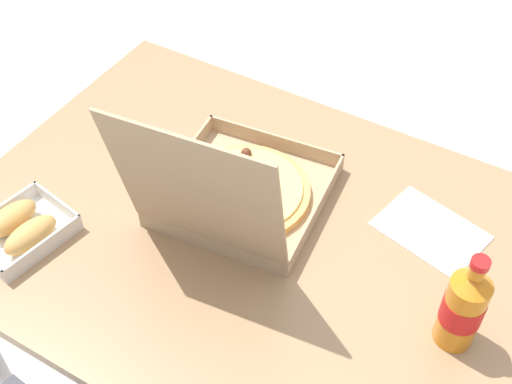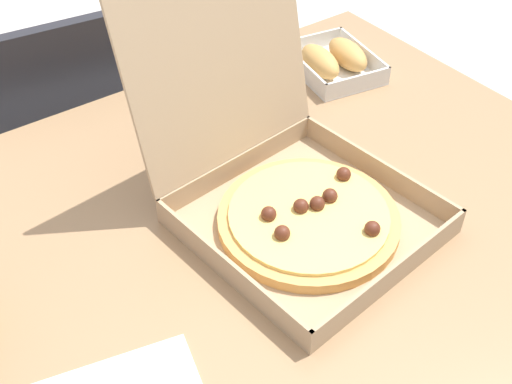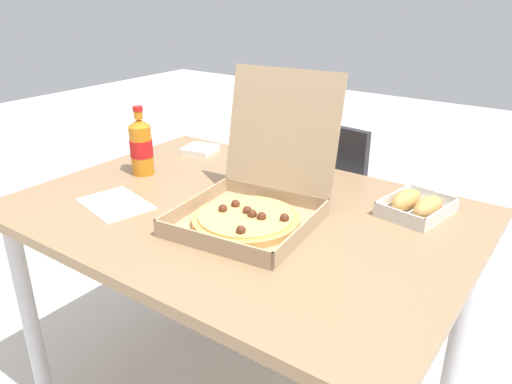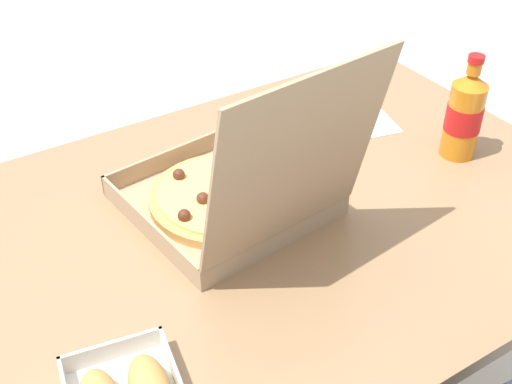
{
  "view_description": "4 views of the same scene",
  "coord_description": "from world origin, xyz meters",
  "px_view_note": "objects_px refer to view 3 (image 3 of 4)",
  "views": [
    {
      "loc": [
        -0.45,
        0.78,
        1.79
      ],
      "look_at": [
        0.05,
        -0.08,
        0.74
      ],
      "focal_mm": 47.76,
      "sensor_mm": 36.0,
      "label": 1
    },
    {
      "loc": [
        -0.4,
        -0.6,
        1.41
      ],
      "look_at": [
        0.01,
        -0.02,
        0.78
      ],
      "focal_mm": 44.72,
      "sensor_mm": 36.0,
      "label": 2
    },
    {
      "loc": [
        0.77,
        -1.0,
        1.29
      ],
      "look_at": [
        0.05,
        0.01,
        0.77
      ],
      "focal_mm": 34.82,
      "sensor_mm": 36.0,
      "label": 3
    },
    {
      "loc": [
        0.54,
        0.79,
        1.48
      ],
      "look_at": [
        0.02,
        -0.05,
        0.74
      ],
      "focal_mm": 46.05,
      "sensor_mm": 36.0,
      "label": 4
    }
  ],
  "objects_px": {
    "cola_bottle": "(141,146)",
    "paper_menu": "(116,204)",
    "pizza_box_open": "(253,202)",
    "napkin_pile": "(200,149)",
    "bread_side_box": "(417,205)",
    "chair": "(337,203)"
  },
  "relations": [
    {
      "from": "cola_bottle",
      "to": "paper_menu",
      "type": "distance_m",
      "value": 0.27
    },
    {
      "from": "bread_side_box",
      "to": "cola_bottle",
      "type": "height_order",
      "value": "cola_bottle"
    },
    {
      "from": "cola_bottle",
      "to": "paper_menu",
      "type": "bearing_deg",
      "value": -60.84
    },
    {
      "from": "chair",
      "to": "paper_menu",
      "type": "height_order",
      "value": "chair"
    },
    {
      "from": "napkin_pile",
      "to": "bread_side_box",
      "type": "bearing_deg",
      "value": -4.16
    },
    {
      "from": "pizza_box_open",
      "to": "napkin_pile",
      "type": "xyz_separation_m",
      "value": [
        -0.5,
        0.35,
        -0.04
      ]
    },
    {
      "from": "pizza_box_open",
      "to": "paper_menu",
      "type": "height_order",
      "value": "pizza_box_open"
    },
    {
      "from": "chair",
      "to": "paper_menu",
      "type": "relative_size",
      "value": 3.95
    },
    {
      "from": "bread_side_box",
      "to": "paper_menu",
      "type": "distance_m",
      "value": 0.84
    },
    {
      "from": "chair",
      "to": "bread_side_box",
      "type": "bearing_deg",
      "value": -44.18
    },
    {
      "from": "pizza_box_open",
      "to": "paper_menu",
      "type": "distance_m",
      "value": 0.41
    },
    {
      "from": "chair",
      "to": "napkin_pile",
      "type": "height_order",
      "value": "chair"
    },
    {
      "from": "paper_menu",
      "to": "napkin_pile",
      "type": "xyz_separation_m",
      "value": [
        -0.12,
        0.5,
        0.01
      ]
    },
    {
      "from": "pizza_box_open",
      "to": "napkin_pile",
      "type": "bearing_deg",
      "value": 144.86
    },
    {
      "from": "cola_bottle",
      "to": "paper_menu",
      "type": "height_order",
      "value": "cola_bottle"
    },
    {
      "from": "chair",
      "to": "pizza_box_open",
      "type": "bearing_deg",
      "value": -82.1
    },
    {
      "from": "bread_side_box",
      "to": "cola_bottle",
      "type": "bearing_deg",
      "value": -165.41
    },
    {
      "from": "chair",
      "to": "pizza_box_open",
      "type": "height_order",
      "value": "pizza_box_open"
    },
    {
      "from": "pizza_box_open",
      "to": "bread_side_box",
      "type": "xyz_separation_m",
      "value": [
        0.34,
        0.29,
        -0.03
      ]
    },
    {
      "from": "pizza_box_open",
      "to": "bread_side_box",
      "type": "relative_size",
      "value": 2.06
    },
    {
      "from": "bread_side_box",
      "to": "cola_bottle",
      "type": "xyz_separation_m",
      "value": [
        -0.84,
        -0.22,
        0.07
      ]
    },
    {
      "from": "pizza_box_open",
      "to": "cola_bottle",
      "type": "height_order",
      "value": "pizza_box_open"
    }
  ]
}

